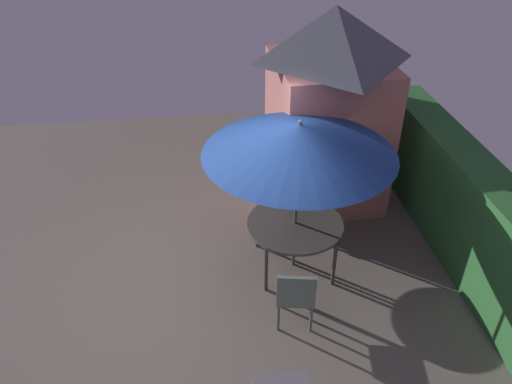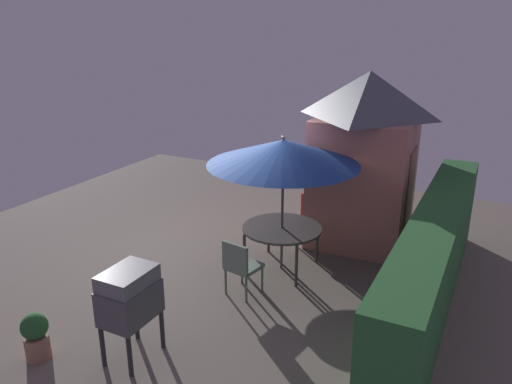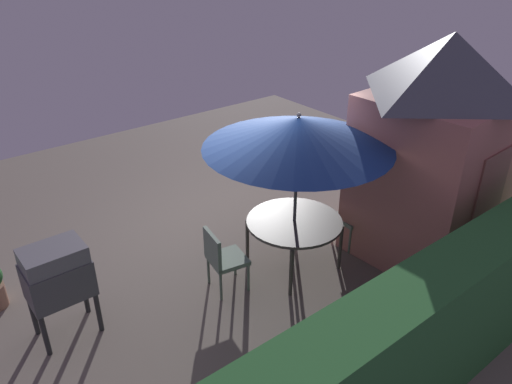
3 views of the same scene
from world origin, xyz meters
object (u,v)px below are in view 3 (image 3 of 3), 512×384
garden_shed (435,149)px  person_in_red (354,198)px  patio_table (294,224)px  bbq_grill (57,275)px  patio_umbrella (298,133)px  chair_near_shed (357,212)px  chair_far_side (222,257)px

garden_shed → person_in_red: (0.71, -0.72, -0.84)m
patio_table → bbq_grill: 3.07m
garden_shed → bbq_grill: size_ratio=2.65×
patio_table → person_in_red: size_ratio=1.05×
bbq_grill → person_in_red: size_ratio=0.95×
bbq_grill → person_in_red: bearing=169.0°
patio_umbrella → chair_near_shed: bearing=173.8°
chair_near_shed → person_in_red: person_in_red is taller
patio_umbrella → chair_near_shed: patio_umbrella is taller
person_in_red → patio_table: bearing=-6.2°
garden_shed → person_in_red: bearing=-45.5°
chair_near_shed → chair_far_side: bearing=-8.1°
person_in_red → chair_far_side: bearing=-8.2°
garden_shed → patio_umbrella: size_ratio=1.30×
patio_umbrella → person_in_red: patio_umbrella is taller
chair_far_side → person_in_red: size_ratio=0.71×
chair_near_shed → patio_umbrella: bearing=-6.2°
garden_shed → bbq_grill: 5.08m
garden_shed → chair_far_side: size_ratio=3.53×
bbq_grill → chair_near_shed: size_ratio=1.33×
garden_shed → patio_umbrella: bearing=-25.1°
chair_far_side → patio_umbrella: bearing=169.9°
patio_table → person_in_red: (-1.09, 0.12, 0.09)m
garden_shed → chair_near_shed: garden_shed is taller
patio_table → person_in_red: 1.10m
bbq_grill → person_in_red: (-4.08, 0.79, -0.06)m
patio_umbrella → person_in_red: size_ratio=1.94×
bbq_grill → garden_shed: bearing=162.5°
chair_far_side → person_in_red: 2.21m
chair_far_side → person_in_red: person_in_red is taller
bbq_grill → patio_umbrella: bearing=167.4°
patio_umbrella → person_in_red: bearing=173.8°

